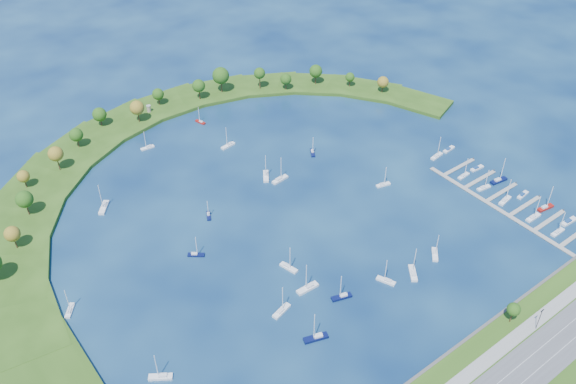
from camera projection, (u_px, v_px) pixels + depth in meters
ground at (286, 208)px, 289.26m from camera, size 700.00×700.00×0.00m
breakwater at (148, 193)px, 296.90m from camera, size 286.74×247.64×2.00m
breakwater_trees at (167, 120)px, 330.63m from camera, size 241.92×94.05×16.20m
harbor_tower at (149, 108)px, 353.60m from camera, size 2.60×2.60×4.06m
dock_system at (507, 203)px, 291.82m from camera, size 24.28×82.00×1.60m
moored_boat_0 at (342, 296)px, 244.35m from camera, size 8.76×4.82×12.42m
moored_boat_1 at (383, 184)px, 302.37m from camera, size 7.68×3.76×10.87m
moored_boat_2 at (289, 267)px, 257.23m from camera, size 4.27×8.66×12.26m
moored_boat_3 at (196, 254)px, 263.38m from camera, size 6.88×6.10×10.60m
moored_boat_4 at (200, 121)px, 348.61m from camera, size 3.53×6.88×9.74m
moored_boat_6 at (209, 215)px, 283.87m from camera, size 4.53×6.48×9.38m
moored_boat_7 at (386, 280)px, 251.25m from camera, size 5.19×8.26×11.79m
moored_boat_8 at (313, 152)px, 324.34m from camera, size 5.51×7.07×10.46m
moored_boat_9 at (281, 310)px, 238.55m from camera, size 9.21×4.72×13.04m
moored_boat_10 at (161, 376)px, 215.01m from camera, size 8.24×6.68×12.33m
moored_boat_12 at (70, 310)px, 238.81m from camera, size 6.28×7.26×11.09m
moored_boat_13 at (280, 179)px, 305.57m from camera, size 9.37×3.61×13.42m
moored_boat_14 at (435, 254)px, 263.55m from camera, size 7.48×7.51×12.17m
moored_boat_15 at (413, 273)px, 254.57m from camera, size 7.70×8.88×13.57m
moored_boat_16 at (104, 207)px, 288.38m from camera, size 8.28×9.37×14.42m
moored_boat_17 at (308, 288)px, 247.97m from camera, size 9.71×3.01×14.15m
moored_boat_18 at (266, 176)px, 307.82m from camera, size 7.39×9.10×13.62m
moored_boat_19 at (228, 145)px, 329.49m from camera, size 8.63×3.52×12.31m
moored_boat_20 at (147, 147)px, 328.04m from camera, size 7.45×2.64×10.74m
moored_boat_21 at (316, 337)px, 228.31m from camera, size 9.75×5.49×13.82m
docked_boat_0 at (558, 232)px, 274.74m from camera, size 7.83×2.21×11.51m
docked_boat_1 at (569, 221)px, 280.58m from camera, size 9.22×3.17×1.85m
docked_boat_2 at (533, 217)px, 282.67m from camera, size 8.56×2.46×12.55m
docked_boat_3 at (545, 207)px, 288.18m from camera, size 9.10×3.81×12.96m
docked_boat_4 at (505, 200)px, 292.49m from camera, size 8.85×3.78×12.60m
docked_boat_5 at (523, 195)px, 296.15m from camera, size 7.87×3.06×1.56m
docked_boat_6 at (484, 187)px, 300.35m from camera, size 7.74×3.21×11.03m
docked_boat_7 at (499, 180)px, 304.81m from camera, size 9.70×4.01×13.84m
docked_boat_8 at (464, 175)px, 308.12m from camera, size 7.49×2.58×10.83m
docked_boat_9 at (477, 168)px, 313.38m from camera, size 7.94×2.77×1.59m
docked_boat_10 at (437, 156)px, 321.69m from camera, size 8.46×3.40×12.09m
docked_boat_11 at (449, 149)px, 326.92m from camera, size 8.13×3.05×1.62m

